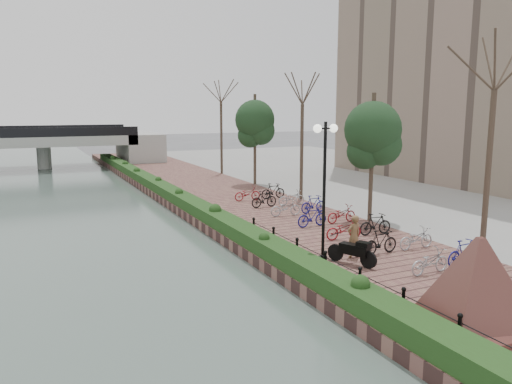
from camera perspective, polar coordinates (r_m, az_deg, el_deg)
ground at (r=15.18m, az=9.62°, el=-14.81°), size 220.00×220.00×0.00m
promenade at (r=31.77m, az=-2.46°, el=-1.33°), size 8.00×75.00×0.50m
inland_pavement at (r=40.62m, az=18.84°, el=0.55°), size 24.00×75.00×0.50m
hedge at (r=32.91m, az=-9.63°, el=-0.10°), size 1.10×56.00×0.60m
chain_fence at (r=17.15m, az=9.75°, el=-8.87°), size 0.10×14.10×0.70m
granite_monument at (r=14.66m, az=24.00°, el=-9.24°), size 4.42×4.42×2.39m
lamppost at (r=18.80m, az=7.87°, el=3.41°), size 1.02×0.32×5.25m
motorcycle at (r=18.89m, az=10.89°, el=-6.57°), size 1.17×1.81×1.08m
pedestrian at (r=19.74m, az=11.11°, el=-4.99°), size 0.64×0.46×1.67m
bicycle_parking at (r=25.07m, az=8.09°, el=-2.66°), size 2.40×17.32×1.00m
street_trees at (r=28.94m, az=8.58°, el=4.38°), size 3.20×37.12×6.80m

